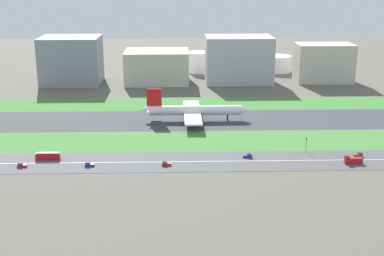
% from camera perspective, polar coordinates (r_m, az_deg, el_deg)
% --- Properties ---
extents(ground_plane, '(800.00, 800.00, 0.00)m').
position_cam_1_polar(ground_plane, '(326.83, -0.57, 0.82)').
color(ground_plane, '#5B564C').
extents(runway, '(280.00, 46.00, 0.10)m').
position_cam_1_polar(runway, '(326.82, -0.57, 0.83)').
color(runway, '#38383D').
rests_on(runway, ground_plane).
extents(grass_median_north, '(280.00, 36.00, 0.10)m').
position_cam_1_polar(grass_median_north, '(366.43, -0.70, 2.57)').
color(grass_median_north, '#3D7A33').
rests_on(grass_median_north, ground_plane).
extents(grass_median_south, '(280.00, 36.00, 0.10)m').
position_cam_1_polar(grass_median_south, '(287.59, -0.40, -1.40)').
color(grass_median_south, '#427F38').
rests_on(grass_median_south, ground_plane).
extents(highway, '(280.00, 28.00, 0.10)m').
position_cam_1_polar(highway, '(257.36, -0.23, -3.60)').
color(highway, '#4C4C4F').
rests_on(highway, ground_plane).
extents(highway_centerline, '(266.00, 0.50, 0.01)m').
position_cam_1_polar(highway_centerline, '(257.34, -0.23, -3.59)').
color(highway_centerline, silver).
rests_on(highway_centerline, highway).
extents(airliner, '(65.00, 56.00, 19.70)m').
position_cam_1_polar(airliner, '(325.28, 0.08, 1.88)').
color(airliner, white).
rests_on(airliner, runway).
extents(car_3, '(4.40, 1.80, 2.00)m').
position_cam_1_polar(car_3, '(252.34, -2.79, -3.83)').
color(car_3, '#B2191E').
rests_on(car_3, highway).
extents(bus_0, '(11.60, 2.50, 3.50)m').
position_cam_1_polar(bus_0, '(268.77, -15.11, -2.91)').
color(bus_0, '#B2191E').
rests_on(bus_0, highway).
extents(car_4, '(4.40, 1.80, 2.00)m').
position_cam_1_polar(car_4, '(276.61, 17.30, -2.73)').
color(car_4, brown).
rests_on(car_4, highway).
extents(truck_0, '(8.40, 2.50, 4.00)m').
position_cam_1_polar(truck_0, '(265.52, 16.75, -3.32)').
color(truck_0, '#B2191E').
rests_on(truck_0, highway).
extents(car_1, '(4.40, 1.80, 2.00)m').
position_cam_1_polar(car_1, '(264.00, 5.97, -2.96)').
color(car_1, navy).
rests_on(car_1, highway).
extents(car_0, '(4.40, 1.80, 2.00)m').
position_cam_1_polar(car_0, '(255.63, -10.91, -3.85)').
color(car_0, navy).
rests_on(car_0, highway).
extents(car_2, '(4.40, 1.80, 2.00)m').
position_cam_1_polar(car_2, '(262.51, -17.69, -3.81)').
color(car_2, '#B2191E').
rests_on(car_2, highway).
extents(traffic_light, '(0.36, 0.50, 7.20)m').
position_cam_1_polar(traffic_light, '(275.99, 12.06, -1.63)').
color(traffic_light, '#4C4C51').
rests_on(traffic_light, highway).
extents(terminal_building, '(46.50, 38.34, 37.24)m').
position_cam_1_polar(terminal_building, '(442.17, -12.72, 7.06)').
color(terminal_building, gray).
rests_on(terminal_building, ground_plane).
extents(hangar_building, '(50.74, 38.13, 25.88)m').
position_cam_1_polar(hangar_building, '(435.39, -3.75, 6.53)').
color(hangar_building, beige).
rests_on(hangar_building, ground_plane).
extents(office_tower, '(53.26, 34.37, 37.11)m').
position_cam_1_polar(office_tower, '(437.10, 4.98, 7.29)').
color(office_tower, '#B2B2B7').
rests_on(office_tower, ground_plane).
extents(cargo_warehouse, '(45.20, 26.20, 30.86)m').
position_cam_1_polar(cargo_warehouse, '(451.00, 13.85, 6.75)').
color(cargo_warehouse, beige).
rests_on(cargo_warehouse, ground_plane).
extents(fuel_tank_west, '(22.80, 22.80, 17.85)m').
position_cam_1_polar(fuel_tank_west, '(480.61, 0.85, 7.03)').
color(fuel_tank_west, silver).
rests_on(fuel_tank_west, ground_plane).
extents(fuel_tank_centre, '(25.07, 25.07, 14.77)m').
position_cam_1_polar(fuel_tank_centre, '(483.29, 4.60, 6.85)').
color(fuel_tank_centre, silver).
rests_on(fuel_tank_centre, ground_plane).
extents(fuel_tank_east, '(25.52, 25.52, 14.28)m').
position_cam_1_polar(fuel_tank_east, '(488.91, 9.05, 6.78)').
color(fuel_tank_east, silver).
rests_on(fuel_tank_east, ground_plane).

